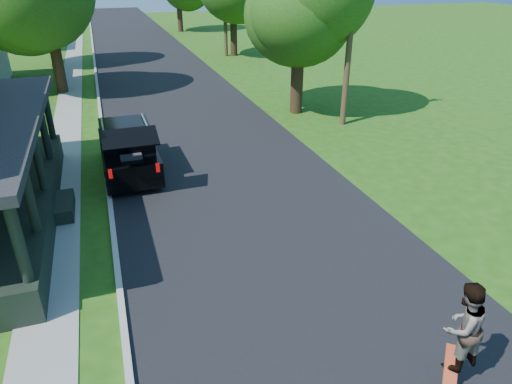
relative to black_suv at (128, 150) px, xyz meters
name	(u,v)px	position (x,y,z in m)	size (l,w,h in m)	color
ground	(307,297)	(3.20, -8.54, -0.85)	(140.00, 140.00, 0.00)	#234E0F
street	(169,91)	(3.20, 11.46, -0.85)	(8.00, 120.00, 0.02)	black
curb	(98,97)	(-0.85, 11.46, -0.85)	(0.15, 120.00, 0.12)	#A4A59F
sidewalk	(70,99)	(-2.40, 11.46, -0.85)	(1.30, 120.00, 0.03)	gray
black_suv	(128,150)	(0.00, 0.00, 0.00)	(1.91, 4.82, 2.23)	black
skateboarder	(463,326)	(4.66, -11.54, 0.49)	(0.91, 0.75, 1.73)	black
skateboard	(450,372)	(4.51, -11.66, -0.42)	(0.61, 0.64, 0.71)	red
utility_pole_near	(351,22)	(10.05, 2.48, 3.73)	(1.69, 0.28, 8.87)	#3D2E1C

